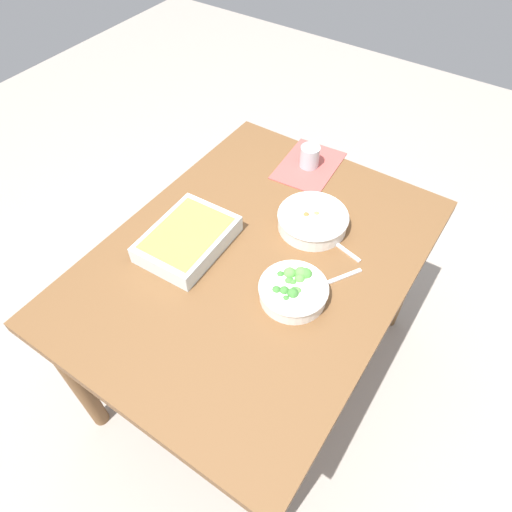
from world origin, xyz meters
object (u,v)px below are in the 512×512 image
baking_dish (188,238)px  drink_cup (310,158)px  spoon_by_stew (333,241)px  broccoli_bowl (293,290)px  spoon_by_broccoli (329,282)px  stew_bowl (313,220)px

baking_dish → drink_cup: size_ratio=3.62×
drink_cup → spoon_by_stew: drink_cup is taller
broccoli_bowl → spoon_by_broccoli: size_ratio=1.27×
broccoli_bowl → spoon_by_stew: bearing=0.6°
broccoli_bowl → baking_dish: (-0.01, 0.38, 0.00)m
stew_bowl → spoon_by_broccoli: 0.24m
broccoli_bowl → drink_cup: (0.55, 0.26, 0.01)m
drink_cup → spoon_by_broccoli: (-0.45, -0.32, -0.03)m
stew_bowl → spoon_by_stew: (-0.02, -0.09, -0.03)m
spoon_by_broccoli → broccoli_bowl: bearing=147.6°
broccoli_bowl → baking_dish: 0.38m
baking_dish → drink_cup: bearing=-12.1°
drink_cup → spoon_by_broccoli: drink_cup is taller
broccoli_bowl → drink_cup: size_ratio=2.39×
stew_bowl → drink_cup: 0.32m
baking_dish → spoon_by_broccoli: (0.12, -0.45, -0.03)m
drink_cup → spoon_by_broccoli: 0.56m
baking_dish → spoon_by_broccoli: bearing=-75.3°
stew_bowl → spoon_by_stew: stew_bowl is taller
spoon_by_stew → drink_cup: bearing=40.8°
broccoli_bowl → spoon_by_stew: size_ratio=1.17×
broccoli_bowl → stew_bowl: bearing=18.3°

